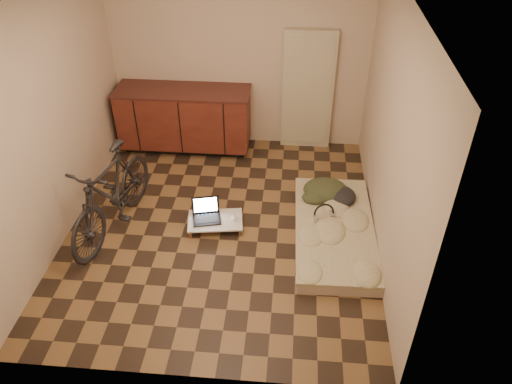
# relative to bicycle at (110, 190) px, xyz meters

# --- Properties ---
(room_shell) EXTENTS (3.50, 4.00, 2.60)m
(room_shell) POSITION_rel_bicycle_xyz_m (1.20, 0.15, 0.75)
(room_shell) COLOR brown
(room_shell) RESTS_ON ground
(cabinets) EXTENTS (1.84, 0.62, 0.91)m
(cabinets) POSITION_rel_bicycle_xyz_m (0.45, 1.85, -0.09)
(cabinets) COLOR black
(cabinets) RESTS_ON ground
(appliance_panel) EXTENTS (0.70, 0.10, 1.70)m
(appliance_panel) POSITION_rel_bicycle_xyz_m (2.15, 2.09, 0.30)
(appliance_panel) COLOR beige
(appliance_panel) RESTS_ON ground
(bicycle) EXTENTS (0.84, 1.78, 1.11)m
(bicycle) POSITION_rel_bicycle_xyz_m (0.00, 0.00, 0.00)
(bicycle) COLOR black
(bicycle) RESTS_ON ground
(futon) EXTENTS (0.92, 1.85, 0.16)m
(futon) POSITION_rel_bicycle_xyz_m (2.50, 0.07, -0.47)
(futon) COLOR beige
(futon) RESTS_ON ground
(clothing_pile) EXTENTS (0.58, 0.49, 0.23)m
(clothing_pile) POSITION_rel_bicycle_xyz_m (2.46, 0.65, -0.28)
(clothing_pile) COLOR #2F3720
(clothing_pile) RESTS_ON futon
(headphones) EXTENTS (0.32, 0.31, 0.18)m
(headphones) POSITION_rel_bicycle_xyz_m (2.37, 0.18, -0.31)
(headphones) COLOR black
(headphones) RESTS_ON futon
(lap_desk) EXTENTS (0.68, 0.49, 0.10)m
(lap_desk) POSITION_rel_bicycle_xyz_m (1.13, 0.12, -0.46)
(lap_desk) COLOR brown
(lap_desk) RESTS_ON ground
(laptop) EXTENTS (0.37, 0.35, 0.22)m
(laptop) POSITION_rel_bicycle_xyz_m (1.02, 0.16, -0.40)
(laptop) COLOR black
(laptop) RESTS_ON lap_desk
(mouse) EXTENTS (0.09, 0.12, 0.04)m
(mouse) POSITION_rel_bicycle_xyz_m (1.35, 0.15, -0.43)
(mouse) COLOR silver
(mouse) RESTS_ON lap_desk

